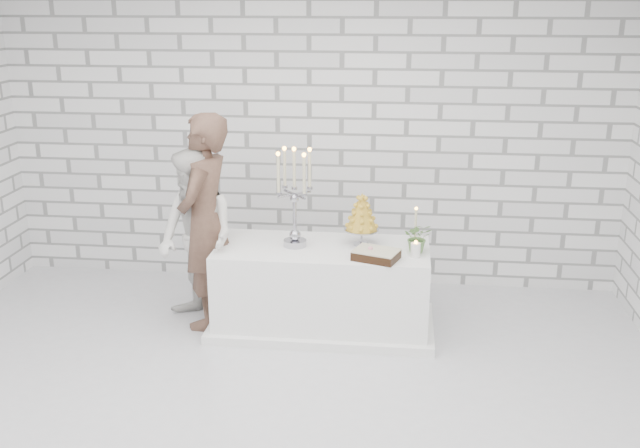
% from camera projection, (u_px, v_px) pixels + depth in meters
% --- Properties ---
extents(ground, '(6.00, 5.00, 0.01)m').
position_uv_depth(ground, '(265.00, 410.00, 5.11)').
color(ground, silver).
rests_on(ground, ground).
extents(wall_back, '(6.00, 0.01, 3.00)m').
position_uv_depth(wall_back, '(309.00, 134.00, 7.02)').
color(wall_back, white).
rests_on(wall_back, ground).
extents(wall_front, '(6.00, 0.01, 3.00)m').
position_uv_depth(wall_front, '(107.00, 427.00, 2.29)').
color(wall_front, white).
rests_on(wall_front, ground).
extents(cake_table, '(1.80, 0.80, 0.75)m').
position_uv_depth(cake_table, '(322.00, 288.00, 6.26)').
color(cake_table, white).
rests_on(cake_table, ground).
extents(groom, '(0.53, 0.73, 1.87)m').
position_uv_depth(groom, '(206.00, 222.00, 6.19)').
color(groom, '#4E352B').
rests_on(groom, ground).
extents(bride, '(0.97, 0.95, 1.57)m').
position_uv_depth(bride, '(197.00, 240.00, 6.20)').
color(bride, white).
rests_on(bride, ground).
extents(candelabra, '(0.37, 0.37, 0.86)m').
position_uv_depth(candelabra, '(294.00, 197.00, 6.04)').
color(candelabra, '#9D9CA7').
rests_on(candelabra, cake_table).
extents(croquembouche, '(0.37, 0.37, 0.46)m').
position_uv_depth(croquembouche, '(362.00, 219.00, 6.12)').
color(croquembouche, '#A98020').
rests_on(croquembouche, cake_table).
extents(chocolate_cake, '(0.41, 0.35, 0.08)m').
position_uv_depth(chocolate_cake, '(376.00, 255.00, 5.85)').
color(chocolate_cake, black).
rests_on(chocolate_cake, cake_table).
extents(pillar_candle, '(0.08, 0.08, 0.12)m').
position_uv_depth(pillar_candle, '(415.00, 250.00, 5.89)').
color(pillar_candle, white).
rests_on(pillar_candle, cake_table).
extents(extra_taper, '(0.07, 0.07, 0.32)m').
position_uv_depth(extra_taper, '(415.00, 228.00, 6.13)').
color(extra_taper, beige).
rests_on(extra_taper, cake_table).
extents(flowers, '(0.24, 0.21, 0.26)m').
position_uv_depth(flowers, '(418.00, 237.00, 5.99)').
color(flowers, '#507F47').
rests_on(flowers, cake_table).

